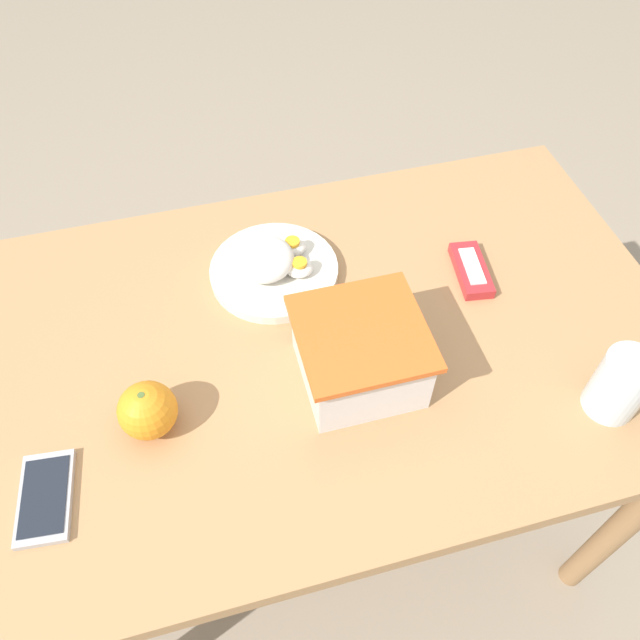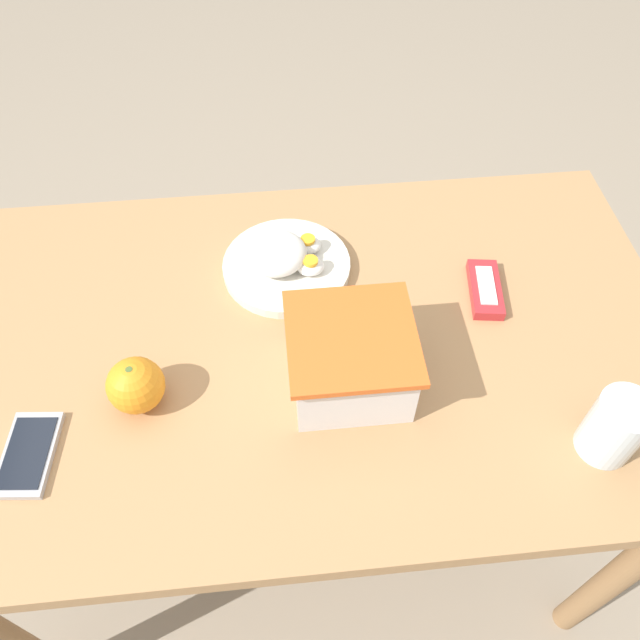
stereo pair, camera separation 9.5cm
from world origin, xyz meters
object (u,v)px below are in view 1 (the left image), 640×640
food_container (360,357)px  orange_fruit (148,410)px  rice_plate (272,266)px  candy_bar (471,270)px  cell_phone (45,497)px  drinking_glass (621,385)px

food_container → orange_fruit: 0.30m
food_container → orange_fruit: bearing=1.1°
rice_plate → candy_bar: (-0.32, 0.08, -0.01)m
food_container → orange_fruit: size_ratio=2.19×
orange_fruit → candy_bar: (-0.55, -0.15, -0.03)m
candy_bar → food_container: bearing=30.9°
orange_fruit → cell_phone: size_ratio=0.62×
candy_bar → drinking_glass: size_ratio=1.17×
orange_fruit → candy_bar: size_ratio=0.66×
food_container → candy_bar: (-0.24, -0.15, -0.04)m
rice_plate → cell_phone: rice_plate is taller
rice_plate → candy_bar: size_ratio=1.75×
cell_phone → drinking_glass: size_ratio=1.24×
rice_plate → cell_phone: (0.37, 0.31, -0.02)m
drinking_glass → food_container: bearing=-23.0°
orange_fruit → drinking_glass: 0.65m
orange_fruit → cell_phone: bearing=26.8°
orange_fruit → candy_bar: orange_fruit is taller
food_container → drinking_glass: 0.36m
rice_plate → drinking_glass: drinking_glass is taller
food_container → drinking_glass: food_container is taller
food_container → rice_plate: 0.24m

